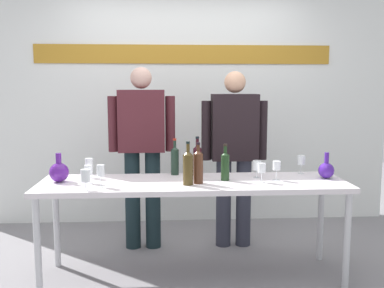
{
  "coord_description": "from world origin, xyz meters",
  "views": [
    {
      "loc": [
        -0.22,
        -3.31,
        1.5
      ],
      "look_at": [
        0.0,
        0.15,
        1.04
      ],
      "focal_mm": 40.96,
      "sensor_mm": 36.0,
      "label": 1
    }
  ],
  "objects_px": {
    "decanter_blue_left": "(59,172)",
    "wine_glass_right_3": "(277,166)",
    "wine_bottle_2": "(198,166)",
    "wine_glass_right_0": "(257,166)",
    "presenter_right": "(234,148)",
    "wine_bottle_3": "(175,160)",
    "wine_bottle_4": "(197,159)",
    "wine_glass_left_2": "(89,164)",
    "wine_glass_left_0": "(89,170)",
    "wine_glass_left_3": "(101,171)",
    "display_table": "(193,189)",
    "wine_glass_right_2": "(301,160)",
    "wine_bottle_0": "(225,165)",
    "presenter_left": "(142,146)",
    "wine_glass_right_1": "(262,168)",
    "decanter_blue_right": "(326,170)",
    "wine_bottle_1": "(188,167)",
    "wine_glass_left_1": "(85,176)"
  },
  "relations": [
    {
      "from": "decanter_blue_left",
      "to": "wine_glass_right_3",
      "type": "xyz_separation_m",
      "value": [
        1.68,
        -0.05,
        0.03
      ]
    },
    {
      "from": "wine_bottle_2",
      "to": "wine_glass_right_0",
      "type": "xyz_separation_m",
      "value": [
        0.49,
        0.18,
        -0.04
      ]
    },
    {
      "from": "presenter_right",
      "to": "wine_bottle_3",
      "type": "distance_m",
      "value": 0.69
    },
    {
      "from": "wine_bottle_4",
      "to": "wine_glass_right_3",
      "type": "height_order",
      "value": "wine_bottle_4"
    },
    {
      "from": "wine_bottle_2",
      "to": "wine_glass_left_2",
      "type": "distance_m",
      "value": 0.9
    },
    {
      "from": "wine_glass_left_0",
      "to": "wine_glass_left_3",
      "type": "xyz_separation_m",
      "value": [
        0.11,
        -0.13,
        0.02
      ]
    },
    {
      "from": "display_table",
      "to": "wine_glass_left_2",
      "type": "height_order",
      "value": "wine_glass_left_2"
    },
    {
      "from": "presenter_right",
      "to": "wine_glass_right_0",
      "type": "relative_size",
      "value": 11.71
    },
    {
      "from": "decanter_blue_left",
      "to": "wine_bottle_3",
      "type": "relative_size",
      "value": 0.74
    },
    {
      "from": "wine_glass_right_2",
      "to": "wine_bottle_4",
      "type": "bearing_deg",
      "value": -177.63
    },
    {
      "from": "wine_bottle_0",
      "to": "wine_glass_left_2",
      "type": "xyz_separation_m",
      "value": [
        -1.08,
        0.17,
        -0.01
      ]
    },
    {
      "from": "presenter_left",
      "to": "presenter_right",
      "type": "distance_m",
      "value": 0.85
    },
    {
      "from": "decanter_blue_left",
      "to": "wine_bottle_3",
      "type": "distance_m",
      "value": 0.92
    },
    {
      "from": "presenter_right",
      "to": "wine_bottle_4",
      "type": "distance_m",
      "value": 0.6
    },
    {
      "from": "wine_glass_right_0",
      "to": "wine_glass_right_1",
      "type": "distance_m",
      "value": 0.17
    },
    {
      "from": "decanter_blue_right",
      "to": "wine_glass_right_3",
      "type": "height_order",
      "value": "decanter_blue_right"
    },
    {
      "from": "wine_bottle_0",
      "to": "wine_glass_right_1",
      "type": "relative_size",
      "value": 1.92
    },
    {
      "from": "wine_glass_left_0",
      "to": "wine_glass_right_3",
      "type": "xyz_separation_m",
      "value": [
        1.45,
        0.01,
        0.01
      ]
    },
    {
      "from": "wine_glass_left_2",
      "to": "decanter_blue_right",
      "type": "bearing_deg",
      "value": -4.43
    },
    {
      "from": "decanter_blue_right",
      "to": "presenter_left",
      "type": "height_order",
      "value": "presenter_left"
    },
    {
      "from": "presenter_right",
      "to": "wine_bottle_1",
      "type": "xyz_separation_m",
      "value": [
        -0.47,
        -0.8,
        -0.03
      ]
    },
    {
      "from": "wine_bottle_3",
      "to": "wine_glass_left_3",
      "type": "relative_size",
      "value": 1.85
    },
    {
      "from": "presenter_left",
      "to": "wine_bottle_1",
      "type": "height_order",
      "value": "presenter_left"
    },
    {
      "from": "display_table",
      "to": "wine_glass_left_3",
      "type": "xyz_separation_m",
      "value": [
        -0.69,
        -0.15,
        0.18
      ]
    },
    {
      "from": "presenter_right",
      "to": "wine_bottle_0",
      "type": "height_order",
      "value": "presenter_right"
    },
    {
      "from": "display_table",
      "to": "wine_bottle_2",
      "type": "distance_m",
      "value": 0.21
    },
    {
      "from": "wine_bottle_3",
      "to": "wine_glass_right_3",
      "type": "xyz_separation_m",
      "value": [
        0.79,
        -0.27,
        -0.01
      ]
    },
    {
      "from": "wine_bottle_3",
      "to": "decanter_blue_left",
      "type": "bearing_deg",
      "value": -165.83
    },
    {
      "from": "display_table",
      "to": "wine_bottle_2",
      "type": "bearing_deg",
      "value": -66.49
    },
    {
      "from": "wine_bottle_1",
      "to": "wine_bottle_4",
      "type": "xyz_separation_m",
      "value": [
        0.09,
        0.33,
        0.0
      ]
    },
    {
      "from": "wine_bottle_3",
      "to": "wine_glass_right_2",
      "type": "relative_size",
      "value": 1.97
    },
    {
      "from": "wine_glass_right_3",
      "to": "wine_bottle_0",
      "type": "bearing_deg",
      "value": 176.06
    },
    {
      "from": "wine_glass_right_1",
      "to": "wine_glass_right_2",
      "type": "relative_size",
      "value": 0.97
    },
    {
      "from": "display_table",
      "to": "wine_glass_right_2",
      "type": "height_order",
      "value": "wine_glass_right_2"
    },
    {
      "from": "wine_bottle_4",
      "to": "presenter_right",
      "type": "bearing_deg",
      "value": 50.91
    },
    {
      "from": "decanter_blue_left",
      "to": "wine_glass_left_2",
      "type": "xyz_separation_m",
      "value": [
        0.2,
        0.15,
        0.03
      ]
    },
    {
      "from": "wine_bottle_1",
      "to": "wine_bottle_3",
      "type": "relative_size",
      "value": 1.07
    },
    {
      "from": "wine_bottle_3",
      "to": "wine_glass_left_1",
      "type": "height_order",
      "value": "wine_bottle_3"
    },
    {
      "from": "wine_glass_left_2",
      "to": "wine_glass_right_1",
      "type": "height_order",
      "value": "wine_glass_left_2"
    },
    {
      "from": "display_table",
      "to": "presenter_right",
      "type": "relative_size",
      "value": 1.44
    },
    {
      "from": "presenter_left",
      "to": "decanter_blue_right",
      "type": "bearing_deg",
      "value": -23.01
    },
    {
      "from": "decanter_blue_left",
      "to": "wine_glass_left_1",
      "type": "xyz_separation_m",
      "value": [
        0.25,
        -0.3,
        0.03
      ]
    },
    {
      "from": "display_table",
      "to": "wine_bottle_2",
      "type": "relative_size",
      "value": 7.58
    },
    {
      "from": "display_table",
      "to": "decanter_blue_right",
      "type": "xyz_separation_m",
      "value": [
        1.07,
        0.04,
        0.13
      ]
    },
    {
      "from": "wine_glass_left_1",
      "to": "wine_glass_left_3",
      "type": "relative_size",
      "value": 0.92
    },
    {
      "from": "wine_bottle_1",
      "to": "wine_glass_left_3",
      "type": "xyz_separation_m",
      "value": [
        -0.64,
        -0.03,
        -0.02
      ]
    },
    {
      "from": "presenter_right",
      "to": "wine_bottle_0",
      "type": "relative_size",
      "value": 5.73
    },
    {
      "from": "wine_glass_left_3",
      "to": "wine_glass_right_0",
      "type": "bearing_deg",
      "value": 11.94
    },
    {
      "from": "wine_bottle_3",
      "to": "wine_glass_right_0",
      "type": "relative_size",
      "value": 2.17
    },
    {
      "from": "wine_glass_right_3",
      "to": "wine_glass_right_1",
      "type": "bearing_deg",
      "value": -154.33
    }
  ]
}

